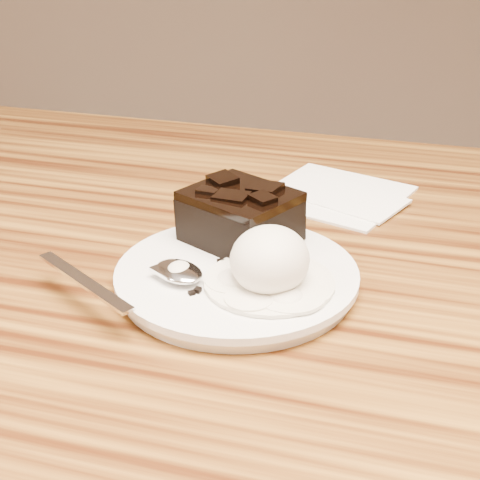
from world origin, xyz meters
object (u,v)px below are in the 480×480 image
(ice_cream_scoop, at_px, (270,260))
(napkin, at_px, (335,194))
(brownie, at_px, (240,220))
(spoon, at_px, (179,273))
(plate, at_px, (237,279))

(ice_cream_scoop, bearing_deg, napkin, 86.53)
(brownie, bearing_deg, spoon, -108.86)
(brownie, relative_size, spoon, 0.48)
(napkin, bearing_deg, plate, -101.86)
(plate, distance_m, spoon, 0.05)
(ice_cream_scoop, bearing_deg, plate, 153.48)
(brownie, xyz_separation_m, ice_cream_scoop, (0.04, -0.07, 0.00))
(ice_cream_scoop, height_order, napkin, ice_cream_scoop)
(plate, xyz_separation_m, spoon, (-0.04, -0.03, 0.01))
(ice_cream_scoop, xyz_separation_m, spoon, (-0.07, -0.01, -0.02))
(plate, xyz_separation_m, napkin, (0.05, 0.22, -0.01))
(brownie, relative_size, napkin, 0.64)
(plate, relative_size, spoon, 1.11)
(plate, height_order, ice_cream_scoop, ice_cream_scoop)
(spoon, xyz_separation_m, napkin, (0.09, 0.25, -0.02))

